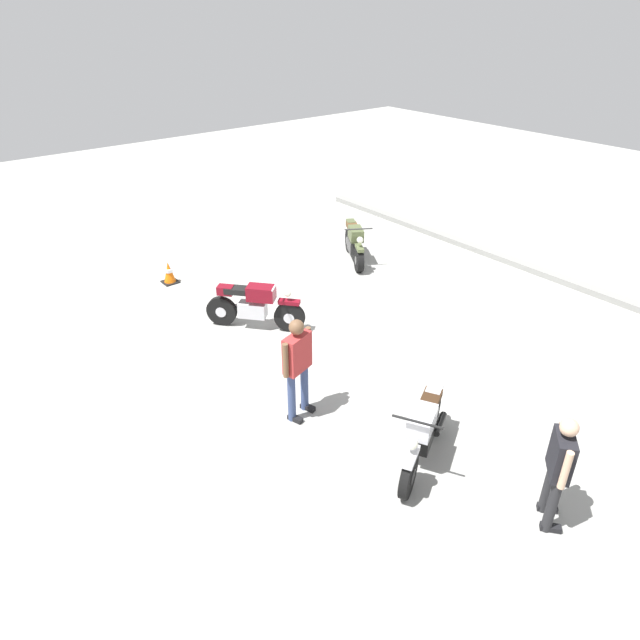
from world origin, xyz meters
TOP-DOWN VIEW (x-y plane):
  - ground_plane at (0.00, 0.00)m, footprint 40.00×40.00m
  - curb_edge at (0.00, 4.60)m, footprint 14.00×0.30m
  - motorcycle_maroon_cruiser at (-1.58, -2.37)m, footprint 1.66×1.45m
  - motorcycle_olive_vintage at (-2.88, 1.57)m, footprint 1.74×1.16m
  - motorcycle_silver_cruiser at (3.20, -2.59)m, footprint 1.09×1.90m
  - person_in_red_shirt at (1.24, -3.37)m, footprint 0.42×0.67m
  - person_in_black_shirt at (5.00, -2.17)m, footprint 0.52×0.57m
  - traffic_cone at (-4.70, -2.79)m, footprint 0.36×0.36m

SIDE VIEW (x-z plane):
  - ground_plane at x=0.00m, z-range 0.00..0.00m
  - curb_edge at x=0.00m, z-range 0.00..0.15m
  - traffic_cone at x=-4.70m, z-range 0.00..0.53m
  - motorcycle_olive_vintage at x=-2.88m, z-range -0.05..1.02m
  - motorcycle_maroon_cruiser at x=-1.58m, z-range -0.02..1.06m
  - motorcycle_silver_cruiser at x=3.20m, z-range -0.02..1.06m
  - person_in_black_shirt at x=5.00m, z-range 0.12..1.79m
  - person_in_red_shirt at x=1.24m, z-range 0.14..1.92m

